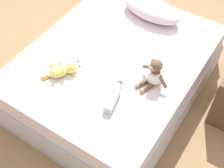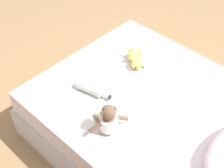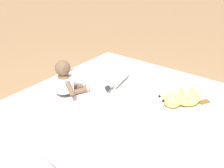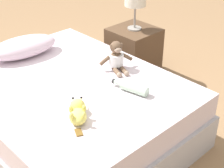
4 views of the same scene
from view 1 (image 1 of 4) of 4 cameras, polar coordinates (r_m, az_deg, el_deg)
name	(u,v)px [view 1 (image 1 of 4)]	position (r m, az deg, el deg)	size (l,w,h in m)	color
ground_plane	(115,89)	(3.02, 0.47, -1.01)	(16.00, 16.00, 0.00)	#93704C
bed	(115,73)	(2.84, 0.50, 1.98)	(1.42, 1.80, 0.48)	#B2B2B7
pillow	(152,9)	(3.03, 7.26, 13.53)	(0.63, 0.36, 0.16)	silver
plush_monkey	(154,74)	(2.40, 7.72, 1.84)	(0.28, 0.25, 0.24)	brown
plush_yellow_creature	(63,70)	(2.50, -8.90, 2.63)	(0.24, 0.29, 0.10)	#EAE066
glass_bottle	(112,99)	(2.30, 0.06, -2.79)	(0.12, 0.29, 0.07)	#B2D1B7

